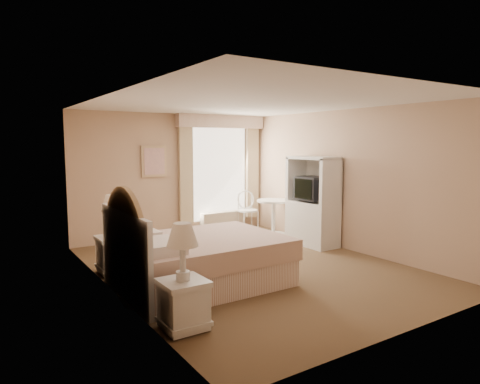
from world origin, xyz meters
TOP-DOWN VIEW (x-y plane):
  - room at (0.00, 0.00)m, footprint 4.21×5.51m
  - window at (1.05, 2.65)m, footprint 2.05×0.22m
  - framed_art at (-0.45, 2.71)m, footprint 0.52×0.04m
  - bed at (-1.12, -0.29)m, footprint 2.15×1.69m
  - nightstand_near at (-1.84, -1.47)m, footprint 0.45×0.45m
  - nightstand_far at (-1.84, 0.87)m, footprint 0.47×0.47m
  - round_table at (1.75, 1.69)m, footprint 0.69×0.69m
  - cafe_chair at (1.56, 2.40)m, footprint 0.49×0.49m
  - armoire at (1.81, 0.58)m, footprint 0.50×1.00m

SIDE VIEW (x-z plane):
  - bed at x=-1.12m, z-range -0.39..1.11m
  - nightstand_near at x=-1.84m, z-range -0.13..0.96m
  - nightstand_far at x=-1.84m, z-range -0.14..1.00m
  - round_table at x=1.75m, z-range 0.12..0.86m
  - cafe_chair at x=1.56m, z-range 0.07..0.94m
  - armoire at x=1.81m, z-range -0.14..1.52m
  - room at x=0.00m, z-range -0.01..2.50m
  - window at x=1.05m, z-range 0.09..2.60m
  - framed_art at x=-0.45m, z-range 1.24..1.86m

